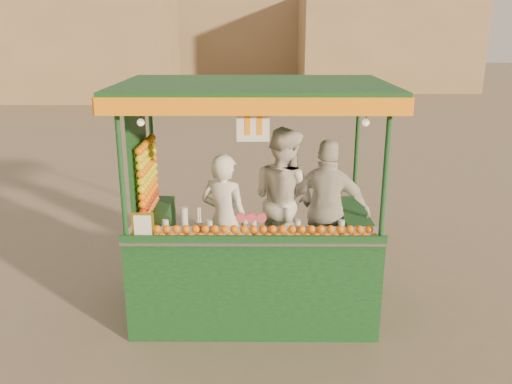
{
  "coord_description": "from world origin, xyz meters",
  "views": [
    {
      "loc": [
        0.18,
        -6.04,
        3.28
      ],
      "look_at": [
        0.16,
        -0.19,
        1.44
      ],
      "focal_mm": 37.14,
      "sensor_mm": 36.0,
      "label": 1
    }
  ],
  "objects_px": {
    "juice_cart": "(247,243)",
    "vendor_right": "(327,211)",
    "vendor_left": "(224,221)",
    "vendor_middle": "(284,200)"
  },
  "relations": [
    {
      "from": "juice_cart",
      "to": "vendor_right",
      "type": "relative_size",
      "value": 1.72
    },
    {
      "from": "juice_cart",
      "to": "vendor_right",
      "type": "xyz_separation_m",
      "value": [
        0.96,
        0.25,
        0.31
      ]
    },
    {
      "from": "juice_cart",
      "to": "vendor_middle",
      "type": "xyz_separation_m",
      "value": [
        0.44,
        0.52,
        0.36
      ]
    },
    {
      "from": "vendor_left",
      "to": "vendor_middle",
      "type": "bearing_deg",
      "value": -124.14
    },
    {
      "from": "vendor_right",
      "to": "vendor_left",
      "type": "bearing_deg",
      "value": 23.51
    },
    {
      "from": "vendor_right",
      "to": "vendor_middle",
      "type": "bearing_deg",
      "value": -12.52
    },
    {
      "from": "vendor_middle",
      "to": "vendor_right",
      "type": "distance_m",
      "value": 0.58
    },
    {
      "from": "vendor_left",
      "to": "vendor_middle",
      "type": "relative_size",
      "value": 0.88
    },
    {
      "from": "juice_cart",
      "to": "vendor_right",
      "type": "bearing_deg",
      "value": 14.82
    },
    {
      "from": "juice_cart",
      "to": "vendor_left",
      "type": "distance_m",
      "value": 0.37
    }
  ]
}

